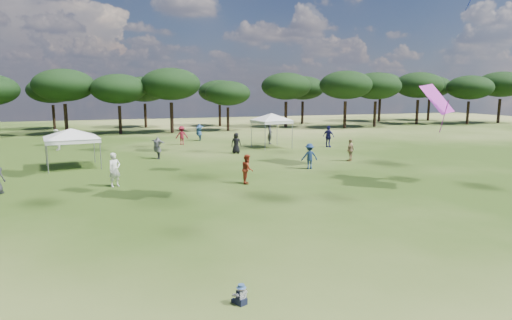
{
  "coord_description": "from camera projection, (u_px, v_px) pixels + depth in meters",
  "views": [
    {
      "loc": [
        -3.34,
        -6.96,
        5.03
      ],
      "look_at": [
        0.99,
        6.0,
        2.78
      ],
      "focal_mm": 30.0,
      "sensor_mm": 36.0,
      "label": 1
    }
  ],
  "objects": [
    {
      "name": "festival_crowd",
      "position": [
        166.0,
        146.0,
        32.23
      ],
      "size": [
        30.05,
        22.02,
        1.93
      ],
      "color": "maroon",
      "rests_on": "ground"
    },
    {
      "name": "tent_right",
      "position": [
        272.0,
        115.0,
        37.12
      ],
      "size": [
        5.65,
        5.65,
        3.32
      ],
      "rotation": [
        0.0,
        0.0,
        0.14
      ],
      "color": "gray",
      "rests_on": "ground"
    },
    {
      "name": "toddler",
      "position": [
        241.0,
        295.0,
        10.12
      ],
      "size": [
        0.38,
        0.41,
        0.5
      ],
      "rotation": [
        0.0,
        0.0,
        0.42
      ],
      "color": "black",
      "rests_on": "ground"
    },
    {
      "name": "tree_line",
      "position": [
        160.0,
        87.0,
        52.61
      ],
      "size": [
        108.78,
        17.63,
        7.77
      ],
      "color": "black",
      "rests_on": "ground"
    },
    {
      "name": "tent_left",
      "position": [
        71.0,
        130.0,
        27.6
      ],
      "size": [
        6.46,
        6.46,
        2.87
      ],
      "rotation": [
        0.0,
        0.0,
        0.16
      ],
      "color": "gray",
      "rests_on": "ground"
    }
  ]
}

